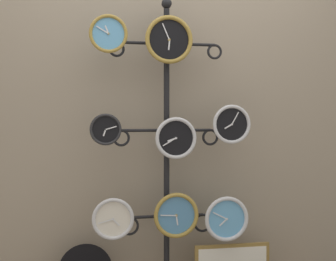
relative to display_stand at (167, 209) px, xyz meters
name	(u,v)px	position (x,y,z in m)	size (l,w,h in m)	color
shop_wall	(162,86)	(0.00, 0.16, 0.81)	(4.40, 0.04, 2.80)	gray
display_stand	(167,209)	(0.00, 0.00, 0.00)	(0.74, 0.44, 1.95)	black
clock_top_left	(108,34)	(-0.38, -0.10, 1.10)	(0.24, 0.04, 0.24)	#60A8DB
clock_top_center	(169,40)	(0.00, -0.08, 1.08)	(0.30, 0.04, 0.30)	black
clock_middle_left	(106,129)	(-0.40, -0.10, 0.52)	(0.19, 0.04, 0.19)	black
clock_middle_center	(176,138)	(0.04, -0.09, 0.46)	(0.27, 0.04, 0.27)	black
clock_middle_right	(232,124)	(0.40, -0.11, 0.55)	(0.25, 0.04, 0.25)	black
clock_bottom_left	(113,219)	(-0.35, -0.11, -0.03)	(0.26, 0.04, 0.26)	silver
clock_bottom_center	(176,215)	(0.04, -0.10, -0.03)	(0.29, 0.04, 0.29)	#4C84B2
clock_bottom_right	(226,219)	(0.37, -0.12, -0.06)	(0.29, 0.04, 0.29)	#60A8DB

